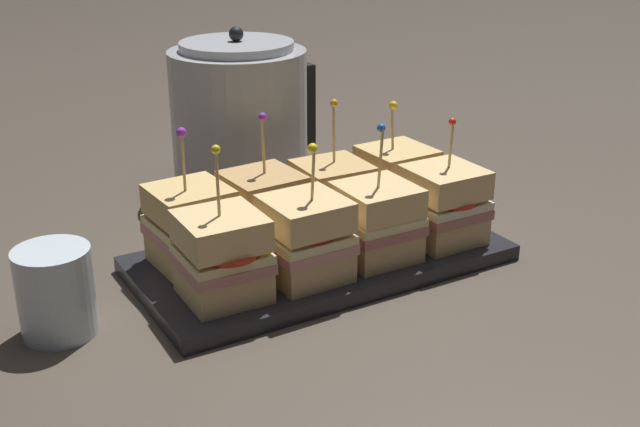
{
  "coord_description": "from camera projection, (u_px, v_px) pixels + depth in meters",
  "views": [
    {
      "loc": [
        -0.43,
        -0.73,
        0.41
      ],
      "look_at": [
        0.0,
        0.0,
        0.07
      ],
      "focal_mm": 45.0,
      "sensor_mm": 36.0,
      "label": 1
    }
  ],
  "objects": [
    {
      "name": "drinking_glass",
      "position": [
        55.0,
        290.0,
        0.78
      ],
      "size": [
        0.07,
        0.07,
        0.09
      ],
      "color": "silver",
      "rests_on": "ground_plane"
    },
    {
      "name": "kettle_steel",
      "position": [
        240.0,
        119.0,
        1.13
      ],
      "size": [
        0.21,
        0.19,
        0.23
      ],
      "color": "#B7BABF",
      "rests_on": "ground_plane"
    },
    {
      "name": "sandwich_front_far_right",
      "position": [
        444.0,
        205.0,
        0.94
      ],
      "size": [
        0.08,
        0.09,
        0.15
      ],
      "color": "#DBB77A",
      "rests_on": "serving_platter"
    },
    {
      "name": "ground_plane",
      "position": [
        320.0,
        265.0,
        0.93
      ],
      "size": [
        6.0,
        6.0,
        0.0
      ],
      "primitive_type": "plane",
      "color": "#4C4238"
    },
    {
      "name": "serving_platter",
      "position": [
        320.0,
        258.0,
        0.93
      ],
      "size": [
        0.42,
        0.21,
        0.02
      ],
      "color": "#232328",
      "rests_on": "ground_plane"
    },
    {
      "name": "sandwich_back_far_left",
      "position": [
        191.0,
        226.0,
        0.88
      ],
      "size": [
        0.09,
        0.09,
        0.16
      ],
      "color": "tan",
      "rests_on": "serving_platter"
    },
    {
      "name": "sandwich_back_center_left",
      "position": [
        263.0,
        211.0,
        0.92
      ],
      "size": [
        0.09,
        0.09,
        0.16
      ],
      "color": "tan",
      "rests_on": "serving_platter"
    },
    {
      "name": "sandwich_front_far_left",
      "position": [
        222.0,
        257.0,
        0.81
      ],
      "size": [
        0.09,
        0.09,
        0.16
      ],
      "color": "#DBB77A",
      "rests_on": "serving_platter"
    },
    {
      "name": "sandwich_back_far_right",
      "position": [
        396.0,
        183.0,
        1.01
      ],
      "size": [
        0.09,
        0.09,
        0.15
      ],
      "color": "tan",
      "rests_on": "serving_platter"
    },
    {
      "name": "sandwich_front_center_left",
      "position": [
        305.0,
        239.0,
        0.85
      ],
      "size": [
        0.09,
        0.09,
        0.15
      ],
      "color": "#DBB77A",
      "rests_on": "serving_platter"
    },
    {
      "name": "sandwich_back_center_right",
      "position": [
        332.0,
        197.0,
        0.97
      ],
      "size": [
        0.09,
        0.09,
        0.16
      ],
      "color": "tan",
      "rests_on": "serving_platter"
    },
    {
      "name": "sandwich_front_center_right",
      "position": [
        376.0,
        222.0,
        0.9
      ],
      "size": [
        0.09,
        0.09,
        0.16
      ],
      "color": "#DBB77A",
      "rests_on": "serving_platter"
    }
  ]
}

